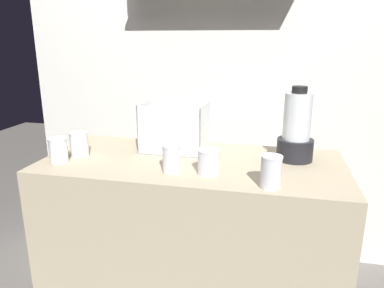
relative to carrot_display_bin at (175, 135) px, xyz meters
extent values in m
cube|color=tan|center=(0.13, -0.16, -0.53)|extent=(1.40, 0.64, 0.90)
cube|color=silver|center=(0.13, 0.61, 0.27)|extent=(2.60, 0.04, 2.50)
cube|color=white|center=(0.00, 0.00, -0.07)|extent=(0.32, 0.25, 0.01)
cube|color=white|center=(0.00, -0.12, 0.04)|extent=(0.32, 0.01, 0.24)
cube|color=white|center=(0.00, 0.13, 0.04)|extent=(0.32, 0.01, 0.24)
cube|color=white|center=(-0.15, 0.00, 0.04)|extent=(0.01, 0.25, 0.24)
cube|color=white|center=(0.16, 0.00, 0.04)|extent=(0.01, 0.25, 0.24)
cone|color=orange|center=(0.04, -0.01, -0.05)|extent=(0.19, 0.07, 0.04)
cone|color=orange|center=(0.04, -0.02, -0.05)|extent=(0.16, 0.10, 0.03)
cone|color=orange|center=(-0.03, -0.01, -0.05)|extent=(0.14, 0.13, 0.03)
cone|color=orange|center=(0.01, -0.02, -0.05)|extent=(0.08, 0.15, 0.03)
cone|color=orange|center=(-0.06, 0.01, -0.02)|extent=(0.09, 0.16, 0.03)
cone|color=orange|center=(0.02, 0.02, -0.03)|extent=(0.10, 0.16, 0.03)
cone|color=orange|center=(0.00, -0.01, -0.03)|extent=(0.11, 0.14, 0.03)
cone|color=orange|center=(-0.04, 0.00, -0.02)|extent=(0.13, 0.14, 0.03)
cone|color=orange|center=(-0.01, 0.00, 0.02)|extent=(0.18, 0.11, 0.04)
cone|color=orange|center=(0.05, 0.02, 0.01)|extent=(0.13, 0.12, 0.03)
cone|color=orange|center=(-0.06, -0.01, 0.01)|extent=(0.08, 0.14, 0.03)
cone|color=orange|center=(-0.01, 0.00, 0.02)|extent=(0.06, 0.15, 0.03)
cylinder|color=black|center=(0.60, -0.04, -0.03)|extent=(0.17, 0.17, 0.10)
cylinder|color=silver|center=(0.60, -0.04, 0.13)|extent=(0.13, 0.13, 0.22)
cylinder|color=maroon|center=(0.60, -0.04, 0.04)|extent=(0.11, 0.11, 0.04)
cylinder|color=black|center=(0.60, -0.04, 0.25)|extent=(0.07, 0.07, 0.03)
cylinder|color=white|center=(-0.47, -0.32, -0.02)|extent=(0.08, 0.08, 0.11)
cylinder|color=red|center=(-0.47, -0.32, -0.03)|extent=(0.08, 0.08, 0.09)
cylinder|color=white|center=(-0.47, -0.32, 0.04)|extent=(0.09, 0.09, 0.01)
cylinder|color=white|center=(-0.42, -0.21, -0.02)|extent=(0.09, 0.09, 0.11)
cylinder|color=maroon|center=(-0.42, -0.21, -0.04)|extent=(0.08, 0.08, 0.08)
cylinder|color=white|center=(-0.42, -0.21, 0.04)|extent=(0.09, 0.09, 0.01)
cylinder|color=white|center=(0.08, -0.32, -0.02)|extent=(0.08, 0.08, 0.11)
cylinder|color=red|center=(0.08, -0.32, -0.04)|extent=(0.07, 0.07, 0.07)
cylinder|color=white|center=(0.08, -0.32, 0.04)|extent=(0.08, 0.08, 0.01)
cylinder|color=white|center=(0.23, -0.31, -0.03)|extent=(0.09, 0.09, 0.10)
cylinder|color=maroon|center=(0.23, -0.31, -0.03)|extent=(0.08, 0.08, 0.08)
cylinder|color=white|center=(0.23, -0.31, 0.03)|extent=(0.10, 0.10, 0.01)
cylinder|color=white|center=(0.49, -0.41, -0.02)|extent=(0.08, 0.08, 0.12)
cylinder|color=maroon|center=(0.49, -0.41, -0.03)|extent=(0.07, 0.07, 0.10)
cylinder|color=white|center=(0.49, -0.41, 0.05)|extent=(0.08, 0.08, 0.01)
camera|label=1|loc=(0.48, -1.73, 0.47)|focal=33.91mm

